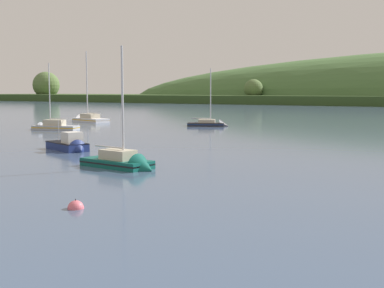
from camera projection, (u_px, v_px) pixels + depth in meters
name	position (u px, v px, depth m)	size (l,w,h in m)	color
sailboat_near_mooring	(50.00, 128.00, 72.48)	(7.65, 4.62, 10.52)	#ADB2BC
sailboat_midwater_white	(211.00, 125.00, 80.18)	(6.82, 5.14, 10.22)	#232328
sailboat_far_left	(124.00, 165.00, 36.57)	(6.41, 2.58, 9.84)	#0F564C
sailboat_outer_reach	(87.00, 121.00, 92.06)	(9.09, 4.48, 14.13)	white
fishing_boat_moored	(70.00, 146.00, 47.43)	(5.96, 3.53, 3.50)	navy
mooring_buoy_midchannel	(76.00, 209.00, 23.99)	(0.79, 0.79, 0.87)	#E06675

